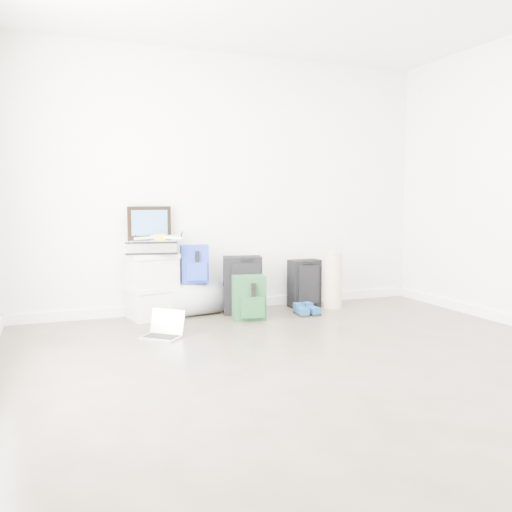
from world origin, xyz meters
name	(u,v)px	position (x,y,z in m)	size (l,w,h in m)	color
ground	(346,379)	(0.00, 0.00, 0.00)	(5.00, 5.00, 0.00)	#3C332B
room_envelope	(350,114)	(0.00, 0.02, 1.72)	(4.52, 5.02, 2.71)	silver
boxes_stack	(152,286)	(-0.86, 2.30, 0.33)	(0.52, 0.46, 0.65)	silver
briefcase	(152,247)	(-0.86, 2.30, 0.72)	(0.48, 0.35, 0.14)	#B2B2B7
painting	(149,223)	(-0.86, 2.40, 0.95)	(0.44, 0.06, 0.33)	black
drone	(160,237)	(-0.78, 2.28, 0.82)	(0.55, 0.55, 0.06)	gold
duffel_bag	(194,299)	(-0.43, 2.30, 0.17)	(0.34, 0.34, 0.55)	#93959B
blue_backpack	(195,265)	(-0.43, 2.27, 0.53)	(0.29, 0.23, 0.38)	#18299F
large_suitcase	(243,285)	(0.05, 2.18, 0.30)	(0.43, 0.33, 0.60)	black
green_backpack	(249,299)	(0.02, 1.90, 0.21)	(0.34, 0.27, 0.44)	#143719
carry_on	(305,283)	(0.81, 2.27, 0.26)	(0.34, 0.23, 0.52)	black
shoes	(306,311)	(0.65, 1.90, 0.04)	(0.23, 0.26, 0.08)	black
rolled_rug	(333,280)	(1.08, 2.12, 0.31)	(0.20, 0.20, 0.61)	#C1B488
laptop	(164,331)	(-0.90, 1.53, 0.06)	(0.39, 0.39, 0.23)	silver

